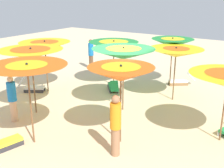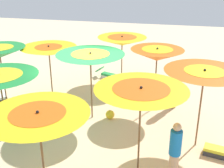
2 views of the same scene
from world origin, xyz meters
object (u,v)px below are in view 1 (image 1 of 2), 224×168
object	(u,v)px
beach_umbrella_4	(123,54)
beach_umbrella_7	(121,74)
beach_umbrella_2	(45,46)
beach_umbrella_3	(176,53)
beach_umbrella_0	(172,43)
beachgoer_0	(91,54)
beachgoer_2	(115,125)
lounger_4	(32,87)
beach_umbrella_5	(31,53)
lounger_1	(180,81)
beach_ball	(115,112)
lounger_0	(2,143)
beach_umbrella_8	(27,70)
lounger_2	(113,87)
beach_umbrella_1	(114,46)
beachgoer_1	(12,98)

from	to	relation	value
beach_umbrella_4	beach_umbrella_7	world-z (taller)	beach_umbrella_4
beach_umbrella_2	beach_umbrella_3	size ratio (longest dim) A/B	1.03
beach_umbrella_0	beachgoer_0	size ratio (longest dim) A/B	1.35
beach_umbrella_2	beachgoer_0	size ratio (longest dim) A/B	1.33
beachgoer_2	beach_umbrella_2	bearing A→B (deg)	-67.99
lounger_4	beachgoer_0	size ratio (longest dim) A/B	0.69
lounger_4	beach_umbrella_5	bearing A→B (deg)	-70.15
lounger_1	beach_ball	size ratio (longest dim) A/B	3.64
beach_umbrella_7	lounger_4	distance (m)	6.20
lounger_4	beach_ball	distance (m)	4.54
beach_umbrella_5	beach_umbrella_7	distance (m)	3.76
beach_umbrella_5	lounger_0	bearing A→B (deg)	-63.50
beach_umbrella_3	beach_umbrella_8	distance (m)	6.03
lounger_2	beachgoer_2	bearing A→B (deg)	173.99
beach_umbrella_0	beach_umbrella_3	xyz separation A→B (m)	(0.80, -1.62, -0.07)
beach_umbrella_5	beachgoer_2	world-z (taller)	beach_umbrella_5
beach_umbrella_2	beach_umbrella_4	bearing A→B (deg)	0.64
lounger_1	lounger_4	distance (m)	7.00
beach_umbrella_1	beach_umbrella_8	bearing A→B (deg)	-81.08
beach_umbrella_2	lounger_1	bearing A→B (deg)	41.26
lounger_0	beachgoer_0	xyz separation A→B (m)	(-3.21, 8.41, 0.69)
lounger_0	beachgoer_2	xyz separation A→B (m)	(2.87, 1.56, 0.71)
beach_umbrella_1	beachgoer_0	world-z (taller)	beach_umbrella_1
beach_umbrella_0	beach_ball	bearing A→B (deg)	-94.73
beach_umbrella_5	beachgoer_1	world-z (taller)	beach_umbrella_5
beach_umbrella_7	lounger_4	bearing A→B (deg)	164.39
beach_umbrella_5	beach_umbrella_4	bearing A→B (deg)	38.23
beach_umbrella_7	beach_ball	bearing A→B (deg)	128.13
lounger_4	lounger_0	bearing A→B (deg)	-83.25
beach_umbrella_7	beachgoer_0	size ratio (longest dim) A/B	1.39
beachgoer_0	beach_ball	distance (m)	6.67
lounger_2	lounger_4	size ratio (longest dim) A/B	1.06
beach_umbrella_1	beachgoer_1	bearing A→B (deg)	-98.65
beach_umbrella_0	beach_umbrella_1	world-z (taller)	beach_umbrella_0
lounger_0	beachgoer_2	size ratio (longest dim) A/B	0.74
beach_umbrella_0	lounger_4	xyz separation A→B (m)	(-4.89, -4.19, -1.86)
beach_umbrella_3	beachgoer_0	bearing A→B (deg)	161.01
lounger_2	beach_ball	xyz separation A→B (m)	(1.53, -2.22, -0.05)
lounger_0	beach_umbrella_8	bearing A→B (deg)	-17.07
beachgoer_0	beach_ball	xyz separation A→B (m)	(4.67, -4.70, -0.75)
beach_umbrella_5	beachgoer_0	size ratio (longest dim) A/B	1.43
beach_umbrella_7	beachgoer_2	world-z (taller)	beach_umbrella_7
beachgoer_0	beach_umbrella_1	bearing A→B (deg)	100.68
beach_umbrella_7	lounger_1	size ratio (longest dim) A/B	2.05
beach_umbrella_0	beach_umbrella_5	bearing A→B (deg)	-117.61
beach_umbrella_8	lounger_0	size ratio (longest dim) A/B	1.88
beach_umbrella_1	beachgoer_0	bearing A→B (deg)	146.40
beach_umbrella_3	beach_umbrella_5	xyz separation A→B (m)	(-3.78, -4.07, 0.25)
beach_umbrella_5	beach_umbrella_8	size ratio (longest dim) A/B	1.00
lounger_2	beachgoer_0	bearing A→B (deg)	11.67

